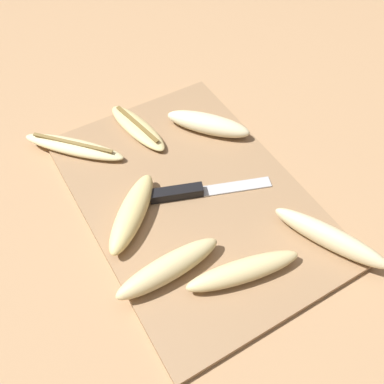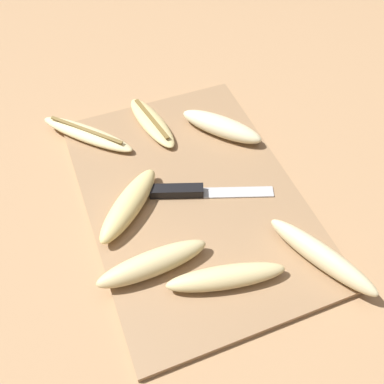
# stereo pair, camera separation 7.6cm
# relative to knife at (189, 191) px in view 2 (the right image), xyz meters

# --- Properties ---
(ground_plane) EXTENTS (4.00, 4.00, 0.00)m
(ground_plane) POSITION_rel_knife_xyz_m (0.01, 0.00, -0.02)
(ground_plane) COLOR tan
(cutting_board) EXTENTS (0.51, 0.35, 0.01)m
(cutting_board) POSITION_rel_knife_xyz_m (0.01, 0.00, -0.01)
(cutting_board) COLOR #997551
(cutting_board) RESTS_ON ground_plane
(knife) EXTENTS (0.09, 0.21, 0.02)m
(knife) POSITION_rel_knife_xyz_m (0.00, 0.00, 0.00)
(knife) COLOR black
(knife) RESTS_ON cutting_board
(banana_golden_short) EXTENTS (0.14, 0.15, 0.04)m
(banana_golden_short) POSITION_rel_knife_xyz_m (-0.00, -0.10, 0.01)
(banana_golden_short) COLOR #EDD689
(banana_golden_short) RESTS_ON cutting_board
(banana_spotted_left) EXTENTS (0.16, 0.07, 0.02)m
(banana_spotted_left) POSITION_rel_knife_xyz_m (-0.18, -0.01, 0.00)
(banana_spotted_left) COLOR #DBC684
(banana_spotted_left) RESTS_ON cutting_board
(banana_ripe_center) EXTENTS (0.05, 0.17, 0.04)m
(banana_ripe_center) POSITION_rel_knife_xyz_m (0.12, -0.10, 0.01)
(banana_ripe_center) COLOR beige
(banana_ripe_center) RESTS_ON cutting_board
(banana_cream_curved) EXTENTS (0.18, 0.11, 0.04)m
(banana_cream_curved) POSITION_rel_knife_xyz_m (0.20, 0.14, 0.01)
(banana_cream_curved) COLOR beige
(banana_cream_curved) RESTS_ON cutting_board
(banana_soft_right) EXTENTS (0.17, 0.16, 0.02)m
(banana_soft_right) POSITION_rel_knife_xyz_m (-0.20, -0.13, 0.00)
(banana_soft_right) COLOR beige
(banana_soft_right) RESTS_ON cutting_board
(banana_mellow_near) EXTENTS (0.07, 0.18, 0.03)m
(banana_mellow_near) POSITION_rel_knife_xyz_m (0.18, -0.01, 0.01)
(banana_mellow_near) COLOR beige
(banana_mellow_near) RESTS_ON cutting_board
(banana_pale_long) EXTENTS (0.15, 0.14, 0.04)m
(banana_pale_long) POSITION_rel_knife_xyz_m (-0.12, 0.11, 0.01)
(banana_pale_long) COLOR beige
(banana_pale_long) RESTS_ON cutting_board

